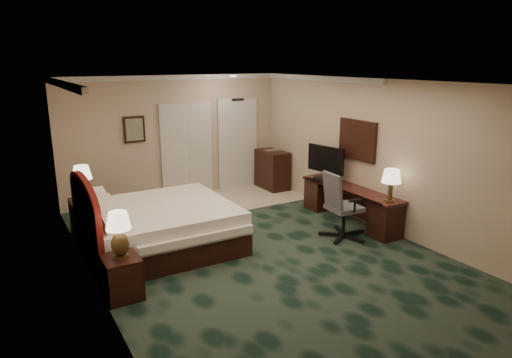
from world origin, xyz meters
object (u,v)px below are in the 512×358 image
bed (161,227)px  desk_chair (344,205)px  nightstand_far (88,218)px  desk (349,205)px  tv (326,163)px  nightstand_near (122,277)px  minibar (272,170)px  lamp_near (119,235)px  lamp_far (83,183)px  bed_bench (219,220)px

bed → desk_chair: size_ratio=1.90×
nightstand_far → desk: (4.45, -1.79, 0.01)m
bed → tv: size_ratio=2.53×
desk_chair → nightstand_near: bearing=-173.2°
minibar → nightstand_far: bearing=-168.0°
bed → desk: bearing=-10.0°
lamp_near → tv: (4.42, 1.38, 0.16)m
lamp_far → minibar: size_ratio=0.68×
minibar → desk_chair: bearing=-100.3°
bed_bench → tv: (2.32, -0.07, 0.80)m
bed → desk: (3.50, -0.62, -0.02)m
nightstand_near → nightstand_far: size_ratio=0.86×
bed → minibar: size_ratio=2.45×
lamp_far → tv: size_ratio=0.70×
tv → minibar: tv is taller
nightstand_far → lamp_near: 2.54m
lamp_near → desk: 4.56m
lamp_far → tv: (4.42, -1.07, 0.06)m
bed → tv: 3.51m
lamp_far → desk_chair: (3.86, -2.31, -0.37)m
nightstand_near → lamp_near: bearing=60.2°
nightstand_near → minibar: size_ratio=0.60×
bed → lamp_far: lamp_far is taller
lamp_near → lamp_far: (-0.00, 2.44, 0.10)m
desk_chair → bed_bench: bearing=147.9°
nightstand_near → desk_chair: bearing=2.3°
lamp_near → desk_chair: (3.86, 0.13, -0.27)m
bed → bed_bench: (1.12, 0.14, -0.14)m
nightstand_near → tv: bearing=17.5°
nightstand_far → minibar: (4.43, 0.94, 0.14)m
nightstand_far → desk: desk is taller
nightstand_far → tv: tv is taller
bed_bench → desk: desk is taller
lamp_far → tv: 4.55m
nightstand_near → minibar: minibar is taller
bed → bed_bench: size_ratio=1.73×
tv → desk_chair: 1.43m
nightstand_near → desk: (4.48, 0.70, 0.06)m
lamp_far → desk_chair: 4.51m
minibar → lamp_near: bearing=-142.5°
desk → tv: bearing=94.8°
lamp_near → desk: bearing=8.7°
bed → lamp_far: 1.62m
desk → tv: (-0.06, 0.69, 0.69)m
bed → lamp_near: 1.70m
tv → lamp_near: bearing=-172.7°
tv → desk_chair: size_ratio=0.75×
nightstand_far → tv: size_ratio=0.73×
lamp_far → minibar: bearing=12.4°
nightstand_near → minibar: bearing=37.6°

